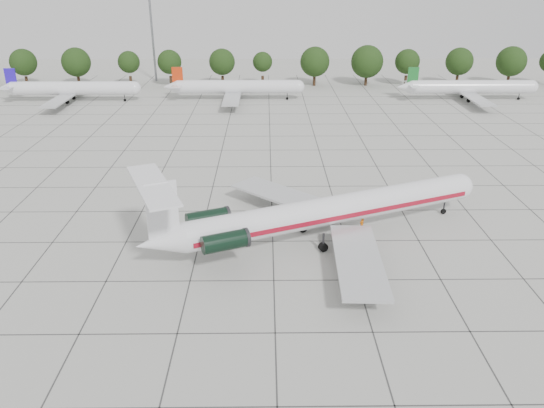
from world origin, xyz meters
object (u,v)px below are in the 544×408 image
object	(u,v)px
main_airliner	(318,213)
bg_airliner_c	(237,87)
bg_airliner_b	(72,89)
floodlight_mast	(152,25)
ground_crew	(362,225)
bg_airliner_d	(470,87)

from	to	relation	value
main_airliner	bg_airliner_c	distance (m)	69.69
bg_airliner_b	bg_airliner_c	xyz separation A→B (m)	(36.66, 1.19, 0.00)
floodlight_mast	ground_crew	bearing A→B (deg)	-65.95
floodlight_mast	bg_airliner_c	bearing A→B (deg)	-45.45
main_airliner	bg_airliner_b	world-z (taller)	main_airliner
bg_airliner_c	floodlight_mast	world-z (taller)	floodlight_mast
bg_airliner_b	bg_airliner_c	distance (m)	36.68
ground_crew	bg_airliner_c	xyz separation A→B (m)	(-17.30, 66.65, 2.01)
bg_airliner_b	ground_crew	bearing A→B (deg)	-50.50
main_airliner	bg_airliner_b	size ratio (longest dim) A/B	1.37
ground_crew	bg_airliner_c	bearing A→B (deg)	-113.36
bg_airliner_b	bg_airliner_c	bearing A→B (deg)	1.86
ground_crew	floodlight_mast	distance (m)	99.22
ground_crew	bg_airliner_d	size ratio (longest dim) A/B	0.06
floodlight_mast	main_airliner	bearing A→B (deg)	-69.19
main_airliner	ground_crew	xyz separation A→B (m)	(5.19, 1.97, -2.43)
bg_airliner_c	floodlight_mast	xyz separation A→B (m)	(-22.77, 23.13, 11.37)
bg_airliner_b	bg_airliner_d	world-z (taller)	same
ground_crew	bg_airliner_b	distance (m)	84.86
bg_airliner_c	bg_airliner_b	bearing A→B (deg)	-178.14
main_airliner	bg_airliner_b	xyz separation A→B (m)	(-48.77, 67.43, -0.41)
bg_airliner_d	ground_crew	bearing A→B (deg)	-118.26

